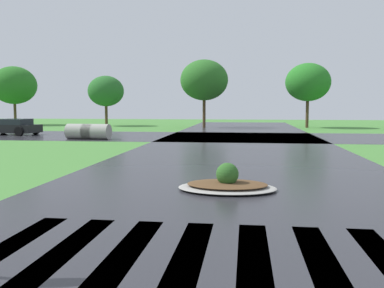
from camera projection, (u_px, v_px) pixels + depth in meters
The scene contains 7 objects.
asphalt_roadway at pixel (234, 178), 12.18m from camera, with size 10.02×80.00×0.01m, color #2B2B30.
asphalt_cross_road at pixel (241, 137), 27.87m from camera, with size 90.00×9.02×0.01m, color #2B2B30.
crosswalk_stripes at pixel (221, 255), 5.93m from camera, with size 6.75×3.08×0.01m.
median_island at pixel (227, 184), 10.44m from camera, with size 2.43×1.70×0.68m.
car_white_sedan at pixel (12, 127), 29.89m from camera, with size 4.22×2.47×1.13m.
drainage_pipe_stack at pixel (88, 132), 26.05m from camera, with size 2.82×1.20×0.94m.
background_treeline at pixel (178, 84), 40.77m from camera, with size 42.92×7.19×6.29m.
Camera 1 is at (0.32, -2.09, 2.09)m, focal length 39.60 mm.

